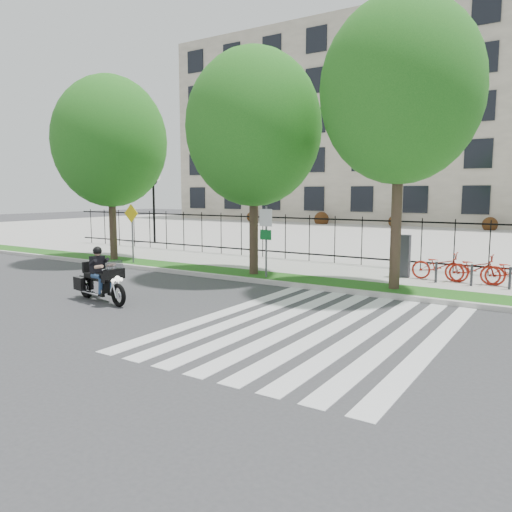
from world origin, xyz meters
The scene contains 15 objects.
ground centered at (0.00, 0.00, 0.00)m, with size 120.00×120.00×0.00m, color #373739.
curb centered at (0.00, 4.10, 0.07)m, with size 60.00×0.20×0.15m, color #B6B3AB.
grass_verge centered at (0.00, 4.95, 0.07)m, with size 60.00×1.50×0.15m, color #1A4A12.
sidewalk centered at (0.00, 7.45, 0.07)m, with size 60.00×3.50×0.15m, color #A9A69E.
plaza centered at (0.00, 25.00, 0.05)m, with size 80.00×34.00×0.10m, color #A9A69E.
crosswalk_stripes centered at (4.83, 0.00, 0.01)m, with size 5.70×8.00×0.01m, color silver, non-canonical shape.
iron_fence centered at (0.00, 9.20, 1.15)m, with size 30.00×0.06×2.00m, color black, non-canonical shape.
office_building centered at (0.00, 44.92, 9.97)m, with size 60.00×21.90×20.15m.
lamp_post_left centered at (-12.00, 12.00, 3.21)m, with size 1.06×0.70×4.25m.
street_tree_0 centered at (-7.63, 4.95, 5.32)m, with size 4.95×4.95×8.02m.
street_tree_1 centered at (-0.13, 4.95, 5.40)m, with size 4.85×4.85×8.05m.
street_tree_2 centered at (5.10, 4.95, 6.12)m, with size 4.82×4.82×8.75m.
sign_pole_regulatory centered at (0.63, 4.58, 1.74)m, with size 0.50×0.09×2.50m.
sign_pole_warning centered at (-6.04, 4.58, 1.74)m, with size 0.78×0.09×2.49m.
motorcycle_rider centered at (-1.58, -0.84, 0.64)m, with size 2.46×0.96×1.92m.
Camera 1 is at (9.79, -10.25, 3.13)m, focal length 35.00 mm.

